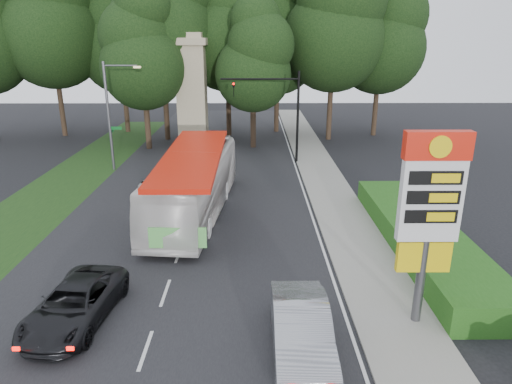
{
  "coord_description": "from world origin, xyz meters",
  "views": [
    {
      "loc": [
        3.47,
        -11.78,
        9.53
      ],
      "look_at": [
        3.62,
        9.96,
        2.2
      ],
      "focal_mm": 32.0,
      "sensor_mm": 36.0,
      "label": 1
    }
  ],
  "objects_px": {
    "traffic_signal_mast": "(281,104)",
    "transit_bus": "(194,184)",
    "gas_station_pylon": "(430,204)",
    "streetlight_signs": "(111,111)",
    "suv_charcoal": "(75,304)",
    "sedan_silver": "(301,331)",
    "monument": "(192,90)"
  },
  "relations": [
    {
      "from": "traffic_signal_mast",
      "to": "sedan_silver",
      "type": "xyz_separation_m",
      "value": [
        -0.7,
        -23.64,
        -3.83
      ]
    },
    {
      "from": "streetlight_signs",
      "to": "monument",
      "type": "distance_m",
      "value": 9.44
    },
    {
      "from": "traffic_signal_mast",
      "to": "streetlight_signs",
      "type": "height_order",
      "value": "streetlight_signs"
    },
    {
      "from": "gas_station_pylon",
      "to": "monument",
      "type": "bearing_deg",
      "value": 111.8
    },
    {
      "from": "traffic_signal_mast",
      "to": "streetlight_signs",
      "type": "distance_m",
      "value": 12.83
    },
    {
      "from": "streetlight_signs",
      "to": "sedan_silver",
      "type": "height_order",
      "value": "streetlight_signs"
    },
    {
      "from": "sedan_silver",
      "to": "suv_charcoal",
      "type": "bearing_deg",
      "value": 166.85
    },
    {
      "from": "traffic_signal_mast",
      "to": "transit_bus",
      "type": "distance_m",
      "value": 12.89
    },
    {
      "from": "traffic_signal_mast",
      "to": "streetlight_signs",
      "type": "relative_size",
      "value": 0.9
    },
    {
      "from": "sedan_silver",
      "to": "suv_charcoal",
      "type": "relative_size",
      "value": 1.02
    },
    {
      "from": "streetlight_signs",
      "to": "suv_charcoal",
      "type": "distance_m",
      "value": 20.61
    },
    {
      "from": "suv_charcoal",
      "to": "transit_bus",
      "type": "bearing_deg",
      "value": 80.65
    },
    {
      "from": "transit_bus",
      "to": "traffic_signal_mast",
      "type": "bearing_deg",
      "value": 69.41
    },
    {
      "from": "traffic_signal_mast",
      "to": "streetlight_signs",
      "type": "bearing_deg",
      "value": -171.08
    },
    {
      "from": "sedan_silver",
      "to": "traffic_signal_mast",
      "type": "bearing_deg",
      "value": 88.34
    },
    {
      "from": "suv_charcoal",
      "to": "streetlight_signs",
      "type": "bearing_deg",
      "value": 108.31
    },
    {
      "from": "traffic_signal_mast",
      "to": "monument",
      "type": "height_order",
      "value": "monument"
    },
    {
      "from": "monument",
      "to": "transit_bus",
      "type": "height_order",
      "value": "monument"
    },
    {
      "from": "streetlight_signs",
      "to": "monument",
      "type": "xyz_separation_m",
      "value": [
        4.99,
        7.99,
        0.67
      ]
    },
    {
      "from": "transit_bus",
      "to": "streetlight_signs",
      "type": "bearing_deg",
      "value": 133.01
    },
    {
      "from": "gas_station_pylon",
      "to": "suv_charcoal",
      "type": "distance_m",
      "value": 12.57
    },
    {
      "from": "transit_bus",
      "to": "gas_station_pylon",
      "type": "bearing_deg",
      "value": -44.43
    },
    {
      "from": "streetlight_signs",
      "to": "transit_bus",
      "type": "distance_m",
      "value": 12.03
    },
    {
      "from": "streetlight_signs",
      "to": "suv_charcoal",
      "type": "xyz_separation_m",
      "value": [
        4.19,
        -19.83,
        -3.75
      ]
    },
    {
      "from": "gas_station_pylon",
      "to": "traffic_signal_mast",
      "type": "xyz_separation_m",
      "value": [
        -3.52,
        22.0,
        0.22
      ]
    },
    {
      "from": "gas_station_pylon",
      "to": "monument",
      "type": "distance_m",
      "value": 30.17
    },
    {
      "from": "traffic_signal_mast",
      "to": "transit_bus",
      "type": "height_order",
      "value": "traffic_signal_mast"
    },
    {
      "from": "traffic_signal_mast",
      "to": "suv_charcoal",
      "type": "height_order",
      "value": "traffic_signal_mast"
    },
    {
      "from": "traffic_signal_mast",
      "to": "suv_charcoal",
      "type": "bearing_deg",
      "value": -111.24
    },
    {
      "from": "streetlight_signs",
      "to": "suv_charcoal",
      "type": "relative_size",
      "value": 1.6
    },
    {
      "from": "gas_station_pylon",
      "to": "traffic_signal_mast",
      "type": "relative_size",
      "value": 0.95
    },
    {
      "from": "gas_station_pylon",
      "to": "traffic_signal_mast",
      "type": "height_order",
      "value": "traffic_signal_mast"
    }
  ]
}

